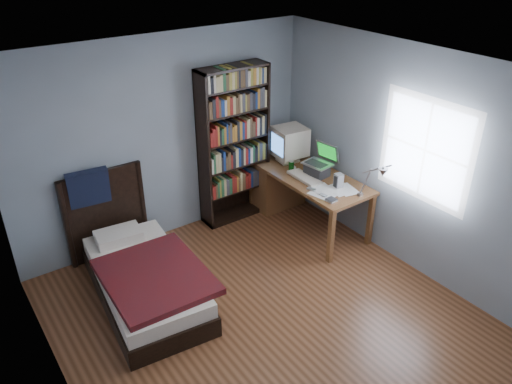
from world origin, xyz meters
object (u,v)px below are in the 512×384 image
soda_can (291,166)px  bed (141,273)px  bookshelf (234,146)px  desk (285,182)px  crt_monitor (289,142)px  laptop (318,167)px  keyboard (305,178)px  speaker (339,181)px  desk_lamp (380,174)px

soda_can → bed: size_ratio=0.06×
bookshelf → desk: bearing=-22.3°
crt_monitor → laptop: size_ratio=1.16×
bookshelf → keyboard: bearing=-56.9°
desk → crt_monitor: crt_monitor is taller
laptop → crt_monitor: bearing=93.0°
keyboard → speaker: size_ratio=2.71×
speaker → bookshelf: (-0.70, 1.20, 0.21)m
crt_monitor → desk_lamp: (-0.04, -1.58, 0.18)m
laptop → bed: size_ratio=0.20×
keyboard → speaker: (0.18, -0.41, 0.07)m
speaker → bed: (-2.42, 0.41, -0.56)m
soda_can → bookshelf: bookshelf is taller
laptop → speaker: (-0.02, -0.39, -0.02)m
keyboard → desk_lamp: bearing=-81.3°
laptop → bed: 2.50m
bed → desk_lamp: bearing=-23.8°
desk → speaker: bearing=-86.5°
desk_lamp → soda_can: (-0.12, 1.33, -0.38)m
crt_monitor → desk: bearing=-175.5°
keyboard → bed: bearing=-178.8°
speaker → bed: 2.51m
desk → keyboard: (-0.12, -0.53, 0.33)m
keyboard → soda_can: soda_can is taller
desk → crt_monitor: 0.58m
desk → bookshelf: bearing=157.7°
keyboard → soda_can: 0.29m
speaker → bookshelf: bearing=128.5°
keyboard → bookshelf: (-0.52, 0.80, 0.28)m
laptop → speaker: laptop is taller
speaker → soda_can: speaker is taller
crt_monitor → laptop: crt_monitor is taller
speaker → soda_can: (-0.16, 0.70, -0.03)m
keyboard → desk: bearing=78.2°
desk → speaker: size_ratio=9.46×
crt_monitor → speaker: bearing=-89.5°
bookshelf → bed: size_ratio=1.01×
crt_monitor → speaker: 0.96m
desk → bed: (-2.36, -0.53, -0.16)m
laptop → desk_lamp: size_ratio=0.74×
desk → desk_lamp: 1.74m
desk_lamp → bed: 2.75m
desk_lamp → keyboard: desk_lamp is taller
bookshelf → speaker: bearing=-59.8°
desk → desk_lamp: (0.01, -1.57, 0.75)m
soda_can → bed: 2.33m
speaker → bed: bearing=178.6°
desk → laptop: laptop is taller
crt_monitor → keyboard: (-0.17, -0.54, -0.25)m
desk → bed: 2.42m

